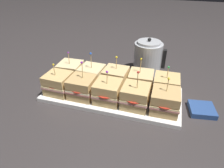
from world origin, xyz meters
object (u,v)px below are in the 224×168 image
object	(u,v)px
sandwich_back_left	(92,75)
kettle_steel	(148,58)
sandwich_back_center	(116,78)
sandwich_front_left	(82,87)
serving_platter	(112,94)
sandwich_back_far_right	(166,86)
sandwich_front_far_right	(165,101)
sandwich_back_right	(141,82)
napkin_stack	(202,110)
sandwich_back_far_left	(71,71)
sandwich_front_center	(108,92)
sandwich_front_far_left	(59,83)
sandwich_front_right	(135,96)

from	to	relation	value
sandwich_back_left	kettle_steel	xyz separation A→B (m)	(0.25, 0.23, 0.03)
sandwich_back_center	sandwich_front_left	bearing A→B (deg)	-134.52
serving_platter	sandwich_back_far_right	distance (m)	0.26
sandwich_front_far_right	sandwich_back_right	world-z (taller)	sandwich_back_right
napkin_stack	sandwich_back_left	bearing A→B (deg)	173.16
sandwich_back_far_left	sandwich_back_center	world-z (taller)	same
sandwich_front_center	sandwich_back_left	xyz separation A→B (m)	(-0.13, 0.12, -0.00)
sandwich_front_far_right	sandwich_front_far_left	bearing A→B (deg)	-179.72
sandwich_front_right	sandwich_back_right	bearing A→B (deg)	89.73
sandwich_back_left	sandwich_back_right	distance (m)	0.25
sandwich_front_right	sandwich_back_left	size ratio (longest dim) A/B	1.01
sandwich_back_left	sandwich_front_center	bearing A→B (deg)	-44.51
serving_platter	napkin_stack	distance (m)	0.41
sandwich_front_center	sandwich_back_center	xyz separation A→B (m)	(0.00, 0.13, -0.00)
sandwich_front_far_left	sandwich_back_far_right	bearing A→B (deg)	14.15
napkin_stack	sandwich_front_far_left	bearing A→B (deg)	-174.78
sandwich_back_left	sandwich_back_right	xyz separation A→B (m)	(0.25, 0.00, 0.00)
sandwich_front_far_left	sandwich_back_left	distance (m)	0.18
sandwich_front_right	sandwich_back_far_left	xyz separation A→B (m)	(-0.37, 0.13, -0.00)
sandwich_front_far_left	sandwich_back_far_right	size ratio (longest dim) A/B	1.00
sandwich_front_left	sandwich_front_far_right	distance (m)	0.38
sandwich_front_far_left	sandwich_back_right	distance (m)	0.40
sandwich_back_far_right	sandwich_back_right	bearing A→B (deg)	177.99
sandwich_back_left	sandwich_front_far_right	bearing A→B (deg)	-18.02
serving_platter	sandwich_back_left	xyz separation A→B (m)	(-0.13, 0.06, 0.06)
sandwich_back_far_left	sandwich_front_left	bearing A→B (deg)	-45.86
sandwich_front_left	kettle_steel	distance (m)	0.44
sandwich_back_center	sandwich_back_far_right	xyz separation A→B (m)	(0.25, -0.00, -0.00)
sandwich_front_center	sandwich_front_far_left	bearing A→B (deg)	-179.69
sandwich_front_far_left	sandwich_front_center	world-z (taller)	sandwich_front_center
sandwich_back_center	napkin_stack	world-z (taller)	sandwich_back_center
sandwich_back_far_left	napkin_stack	xyz separation A→B (m)	(0.66, -0.07, -0.05)
sandwich_back_far_left	sandwich_back_far_right	size ratio (longest dim) A/B	1.04
sandwich_front_far_left	sandwich_back_right	bearing A→B (deg)	19.00
sandwich_front_far_left	sandwich_front_far_right	bearing A→B (deg)	0.28
sandwich_front_far_right	sandwich_back_far_left	bearing A→B (deg)	166.06
sandwich_front_far_right	sandwich_back_center	xyz separation A→B (m)	(-0.25, 0.13, -0.00)
sandwich_back_center	napkin_stack	size ratio (longest dim) A/B	1.37
sandwich_back_center	sandwich_front_far_left	bearing A→B (deg)	-152.53
kettle_steel	sandwich_front_right	bearing A→B (deg)	-89.93
serving_platter	sandwich_front_right	xyz separation A→B (m)	(0.13, -0.06, 0.06)
sandwich_front_right	sandwich_back_far_right	size ratio (longest dim) A/B	1.14
sandwich_back_center	sandwich_back_right	size ratio (longest dim) A/B	0.96
sandwich_back_far_left	sandwich_back_center	size ratio (longest dim) A/B	1.00
kettle_steel	sandwich_back_center	bearing A→B (deg)	-118.69
serving_platter	sandwich_front_far_right	distance (m)	0.27
napkin_stack	sandwich_front_right	bearing A→B (deg)	-168.38
sandwich_front_center	sandwich_back_far_right	bearing A→B (deg)	26.56
sandwich_front_center	napkin_stack	distance (m)	0.42
sandwich_back_far_left	sandwich_back_far_right	xyz separation A→B (m)	(0.50, -0.00, -0.00)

